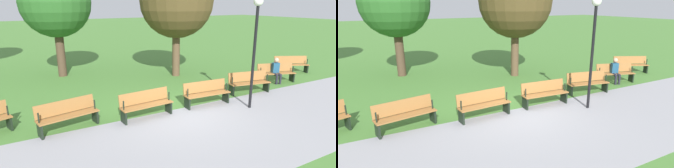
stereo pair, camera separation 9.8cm
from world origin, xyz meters
The scene contains 12 objects.
ground_plane centered at (0.00, 0.00, 0.00)m, with size 120.00×120.00×0.00m, color #477A33.
path_paving centered at (0.00, 2.06, 0.00)m, with size 31.68×4.57×0.01m, color #939399.
bench_0 centered at (-8.34, -1.99, 0.47)m, with size 1.83×1.22×0.89m.
bench_1 centered at (-6.06, -1.06, 0.47)m, with size 1.86×1.03×0.89m.
bench_2 centered at (-3.68, -0.43, 0.47)m, with size 1.87×0.81×0.89m.
bench_3 centered at (-1.23, -0.11, 0.47)m, with size 1.83×0.59×0.89m.
bench_4 centered at (1.23, -0.11, 0.47)m, with size 1.83×0.59×0.89m.
bench_5 centered at (3.68, -0.43, 0.47)m, with size 1.87×0.81×0.89m.
person_seated centered at (-5.94, -0.95, 0.64)m, with size 0.45×0.59×1.20m.
tree_0 centered at (2.70, -7.29, 3.68)m, with size 3.41×3.41×5.41m.
tree_2 centered at (-2.52, -4.49, 3.77)m, with size 3.67×3.67×5.63m.
lamp_post centered at (-2.45, 0.91, 2.72)m, with size 0.32×0.32×3.90m.
Camera 2 is at (4.81, 7.98, 3.70)m, focal length 30.25 mm.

